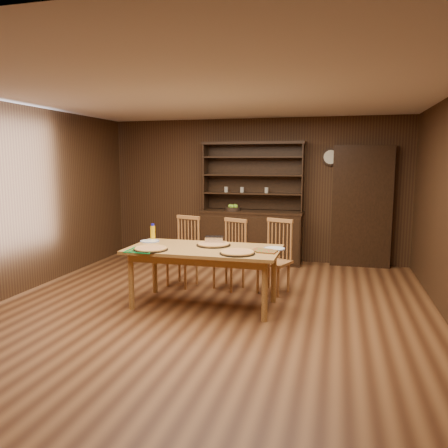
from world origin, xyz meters
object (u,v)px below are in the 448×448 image
(chair_center, at_px, (232,251))
(juice_bottle, at_px, (153,232))
(dining_table, at_px, (204,254))
(china_hutch, at_px, (252,230))
(chair_right, at_px, (276,254))
(chair_left, at_px, (185,249))

(chair_center, height_order, juice_bottle, chair_center)
(juice_bottle, bearing_deg, dining_table, -22.86)
(china_hutch, bearing_deg, dining_table, -92.37)
(chair_right, bearing_deg, chair_center, -164.00)
(chair_left, height_order, juice_bottle, chair_left)
(china_hutch, bearing_deg, juice_bottle, -113.32)
(china_hutch, xyz_separation_m, juice_bottle, (-0.96, -2.22, 0.26))
(chair_center, bearing_deg, dining_table, -75.92)
(chair_center, bearing_deg, chair_right, 18.13)
(chair_center, relative_size, juice_bottle, 4.45)
(china_hutch, relative_size, dining_table, 1.15)
(chair_left, bearing_deg, dining_table, -41.38)
(chair_right, bearing_deg, china_hutch, 132.48)
(china_hutch, height_order, dining_table, china_hutch)
(chair_left, bearing_deg, china_hutch, 83.89)
(chair_left, bearing_deg, chair_right, 14.38)
(chair_left, xyz_separation_m, chair_center, (0.71, 0.03, -0.01))
(chair_center, relative_size, chair_right, 0.97)
(dining_table, xyz_separation_m, juice_bottle, (-0.85, 0.36, 0.19))
(china_hutch, xyz_separation_m, chair_left, (-0.67, -1.72, -0.05))
(dining_table, height_order, chair_center, chair_center)
(chair_left, relative_size, juice_bottle, 4.54)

